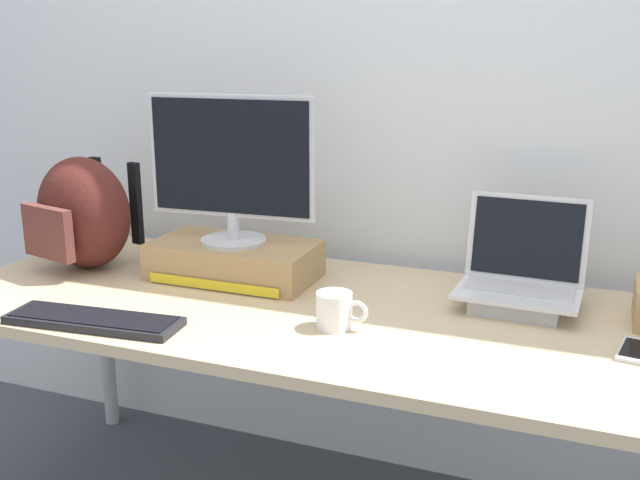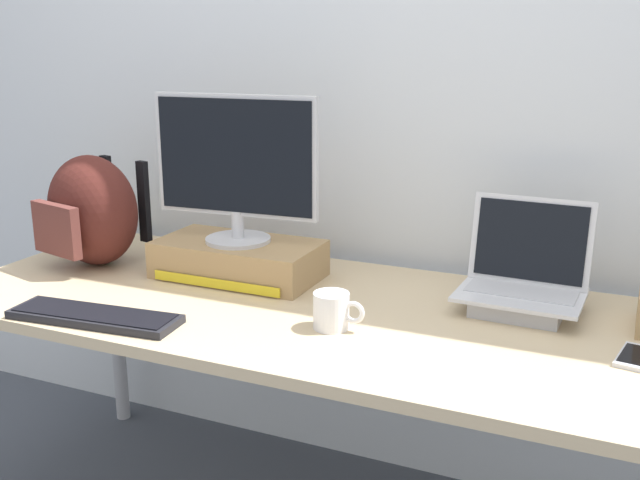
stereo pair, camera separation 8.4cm
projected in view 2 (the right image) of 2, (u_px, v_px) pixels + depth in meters
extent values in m
cube|color=silver|center=(389.00, 71.00, 2.24)|extent=(7.00, 0.10, 2.60)
cube|color=tan|center=(320.00, 311.00, 1.94)|extent=(2.07, 0.83, 0.03)
cylinder|color=#B2B2B7|center=(117.00, 333.00, 2.73)|extent=(0.05, 0.05, 0.69)
cube|color=#A88456|center=(239.00, 259.00, 2.17)|extent=(0.47, 0.25, 0.11)
cube|color=yellow|center=(216.00, 283.00, 2.06)|extent=(0.40, 0.00, 0.03)
cylinder|color=silver|center=(238.00, 240.00, 2.15)|extent=(0.19, 0.19, 0.01)
cylinder|color=silver|center=(238.00, 224.00, 2.14)|extent=(0.04, 0.04, 0.08)
cube|color=silver|center=(236.00, 156.00, 2.09)|extent=(0.49, 0.05, 0.34)
cube|color=black|center=(234.00, 156.00, 2.08)|extent=(0.47, 0.03, 0.32)
cube|color=#ADADB2|center=(519.00, 304.00, 1.90)|extent=(0.23, 0.21, 0.04)
cube|color=silver|center=(520.00, 295.00, 1.89)|extent=(0.32, 0.24, 0.01)
cube|color=#B7B7BC|center=(522.00, 290.00, 1.90)|extent=(0.28, 0.14, 0.00)
cube|color=silver|center=(531.00, 241.00, 1.94)|extent=(0.31, 0.06, 0.23)
cube|color=black|center=(530.00, 241.00, 1.93)|extent=(0.28, 0.05, 0.20)
cube|color=black|center=(95.00, 317.00, 1.84)|extent=(0.45, 0.17, 0.02)
cube|color=black|center=(94.00, 312.00, 1.84)|extent=(0.42, 0.14, 0.00)
ellipsoid|color=#4C1E19|center=(92.00, 210.00, 2.26)|extent=(0.37, 0.30, 0.34)
cube|color=brown|center=(56.00, 229.00, 2.17)|extent=(0.20, 0.08, 0.15)
cube|color=black|center=(108.00, 194.00, 2.41)|extent=(0.04, 0.03, 0.25)
cube|color=black|center=(144.00, 202.00, 2.30)|extent=(0.04, 0.03, 0.25)
cylinder|color=silver|center=(331.00, 311.00, 1.78)|extent=(0.09, 0.09, 0.09)
torus|color=silver|center=(354.00, 312.00, 1.76)|extent=(0.06, 0.01, 0.06)
cube|color=silver|center=(637.00, 357.00, 1.62)|extent=(0.10, 0.15, 0.01)
cube|color=black|center=(638.00, 355.00, 1.62)|extent=(0.08, 0.12, 0.00)
sphere|color=#56B256|center=(101.00, 227.00, 2.58)|extent=(0.08, 0.08, 0.08)
sphere|color=black|center=(91.00, 226.00, 2.55)|extent=(0.01, 0.01, 0.01)
sphere|color=black|center=(98.00, 227.00, 2.54)|extent=(0.01, 0.01, 0.01)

